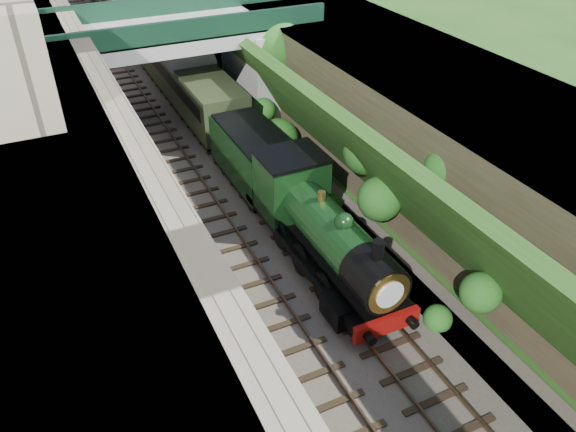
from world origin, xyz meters
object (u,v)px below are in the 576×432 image
at_px(road_bridge, 191,59).
at_px(locomotive, 322,231).
at_px(tree, 278,49).
at_px(tender, 254,160).

height_order(road_bridge, locomotive, road_bridge).
bearing_deg(road_bridge, tree, -22.65).
distance_m(road_bridge, locomotive, 16.83).
relative_size(road_bridge, tree, 2.42).
bearing_deg(tender, tree, 56.96).
bearing_deg(road_bridge, tender, -88.43).
xyz_separation_m(road_bridge, tender, (0.26, -9.32, -2.46)).
xyz_separation_m(tree, tender, (-4.71, -7.25, -3.03)).
height_order(locomotive, tender, locomotive).
height_order(road_bridge, tender, road_bridge).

